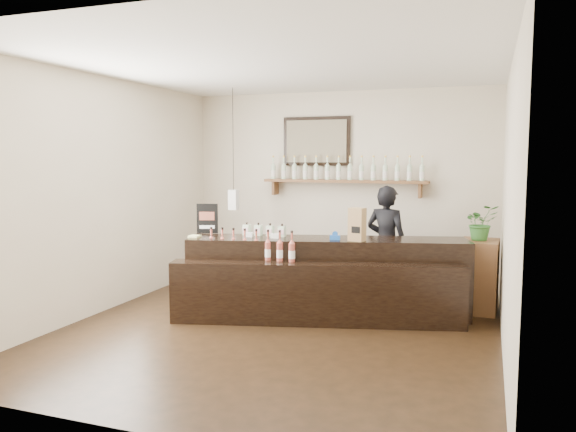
# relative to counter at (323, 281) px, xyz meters

# --- Properties ---
(ground) EXTENTS (5.00, 5.00, 0.00)m
(ground) POSITION_rel_counter_xyz_m (-0.31, -0.58, -0.43)
(ground) COLOR black
(ground) RESTS_ON ground
(room_shell) EXTENTS (5.00, 5.00, 5.00)m
(room_shell) POSITION_rel_counter_xyz_m (-0.31, -0.58, 1.28)
(room_shell) COLOR beige
(room_shell) RESTS_ON ground
(back_wall_decor) EXTENTS (2.66, 0.96, 1.69)m
(back_wall_decor) POSITION_rel_counter_xyz_m (-0.45, 1.79, 1.32)
(back_wall_decor) COLOR brown
(back_wall_decor) RESTS_ON ground
(counter) EXTENTS (3.28, 1.66, 1.06)m
(counter) POSITION_rel_counter_xyz_m (0.00, 0.00, 0.00)
(counter) COLOR black
(counter) RESTS_ON ground
(promo_sign) EXTENTS (0.26, 0.10, 0.37)m
(promo_sign) POSITION_rel_counter_xyz_m (-1.52, 0.05, 0.66)
(promo_sign) COLOR black
(promo_sign) RESTS_ON counter
(paper_bag) EXTENTS (0.20, 0.17, 0.38)m
(paper_bag) POSITION_rel_counter_xyz_m (0.38, 0.03, 0.67)
(paper_bag) COLOR olive
(paper_bag) RESTS_ON counter
(tape_dispenser) EXTENTS (0.12, 0.05, 0.10)m
(tape_dispenser) POSITION_rel_counter_xyz_m (0.13, 0.04, 0.52)
(tape_dispenser) COLOR blue
(tape_dispenser) RESTS_ON counter
(side_cabinet) EXTENTS (0.46, 0.61, 0.86)m
(side_cabinet) POSITION_rel_counter_xyz_m (1.69, 0.89, 0.00)
(side_cabinet) COLOR brown
(side_cabinet) RESTS_ON ground
(potted_plant) EXTENTS (0.49, 0.47, 0.43)m
(potted_plant) POSITION_rel_counter_xyz_m (1.69, 0.89, 0.64)
(potted_plant) COLOR #316E2C
(potted_plant) RESTS_ON side_cabinet
(shopkeeper) EXTENTS (0.70, 0.55, 1.69)m
(shopkeeper) POSITION_rel_counter_xyz_m (0.56, 0.97, 0.42)
(shopkeeper) COLOR black
(shopkeeper) RESTS_ON ground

